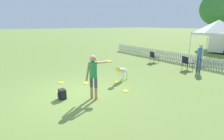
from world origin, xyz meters
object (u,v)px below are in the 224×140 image
(backpack_on_grass, at_px, (62,94))
(tree_left_grove, at_px, (218,8))
(frisbee_near_dog, at_px, (86,83))
(frisbee_midfield, at_px, (117,82))
(canopy_tent_secondary, at_px, (218,27))
(folding_chair_center, at_px, (154,56))
(leaping_dog, at_px, (122,70))
(frisbee_far_scatter, at_px, (61,83))
(handler_person, at_px, (94,72))
(spectator_standing, at_px, (200,55))
(frisbee_near_handler, at_px, (126,91))
(folding_chair_blue_left, at_px, (187,62))

(backpack_on_grass, distance_m, tree_left_grove, 21.84)
(frisbee_near_dog, xyz_separation_m, frisbee_midfield, (0.72, 1.34, 0.00))
(canopy_tent_secondary, bearing_deg, folding_chair_center, -108.42)
(leaping_dog, height_order, canopy_tent_secondary, canopy_tent_secondary)
(frisbee_near_dog, distance_m, frisbee_far_scatter, 1.23)
(folding_chair_center, bearing_deg, handler_person, 127.38)
(folding_chair_center, relative_size, spectator_standing, 0.50)
(frisbee_near_handler, xyz_separation_m, frisbee_far_scatter, (-2.65, -1.89, 0.00))
(leaping_dog, bearing_deg, spectator_standing, -130.84)
(frisbee_midfield, relative_size, spectator_standing, 0.16)
(leaping_dog, relative_size, folding_chair_blue_left, 1.38)
(folding_chair_center, distance_m, tree_left_grove, 13.84)
(tree_left_grove, bearing_deg, leaping_dog, -76.67)
(handler_person, height_order, spectator_standing, handler_person)
(frisbee_near_dog, height_order, spectator_standing, spectator_standing)
(backpack_on_grass, height_order, tree_left_grove, tree_left_grove)
(frisbee_near_handler, xyz_separation_m, canopy_tent_secondary, (-1.54, 10.70, 2.51))
(leaping_dog, bearing_deg, handler_person, 90.19)
(frisbee_midfield, xyz_separation_m, folding_chair_center, (-2.15, 4.95, 0.47))
(frisbee_near_handler, xyz_separation_m, frisbee_midfield, (-1.17, 0.41, 0.00))
(backpack_on_grass, bearing_deg, handler_person, 56.22)
(frisbee_near_dog, relative_size, tree_left_grove, 0.04)
(backpack_on_grass, xyz_separation_m, folding_chair_blue_left, (0.13, 7.88, 0.33))
(folding_chair_center, bearing_deg, frisbee_midfield, 125.54)
(spectator_standing, bearing_deg, leaping_dog, 87.34)
(folding_chair_blue_left, xyz_separation_m, spectator_standing, (0.65, 0.24, 0.49))
(frisbee_midfield, bearing_deg, frisbee_near_dog, -118.37)
(frisbee_midfield, xyz_separation_m, spectator_standing, (1.17, 5.23, 0.99))
(frisbee_far_scatter, distance_m, spectator_standing, 8.04)
(leaping_dog, height_order, backpack_on_grass, leaping_dog)
(backpack_on_grass, height_order, canopy_tent_secondary, canopy_tent_secondary)
(frisbee_midfield, height_order, folding_chair_blue_left, folding_chair_blue_left)
(canopy_tent_secondary, bearing_deg, folding_chair_blue_left, -80.53)
(frisbee_midfield, bearing_deg, canopy_tent_secondary, 92.05)
(handler_person, relative_size, frisbee_far_scatter, 6.56)
(frisbee_midfield, distance_m, tree_left_grove, 19.05)
(frisbee_near_handler, distance_m, canopy_tent_secondary, 11.10)
(leaping_dog, xyz_separation_m, tree_left_grove, (-4.18, 17.64, 4.09))
(leaping_dog, relative_size, frisbee_midfield, 4.62)
(frisbee_near_dog, bearing_deg, frisbee_far_scatter, -128.22)
(frisbee_midfield, bearing_deg, backpack_on_grass, -82.44)
(folding_chair_center, bearing_deg, frisbee_near_handler, 133.81)
(frisbee_far_scatter, xyz_separation_m, folding_chair_center, (-0.67, 7.25, 0.47))
(frisbee_near_handler, distance_m, frisbee_near_dog, 2.10)
(handler_person, bearing_deg, frisbee_midfield, 93.18)
(folding_chair_blue_left, relative_size, canopy_tent_secondary, 0.28)
(folding_chair_blue_left, height_order, canopy_tent_secondary, canopy_tent_secondary)
(frisbee_midfield, bearing_deg, folding_chair_blue_left, 84.10)
(backpack_on_grass, distance_m, spectator_standing, 8.19)
(frisbee_far_scatter, distance_m, tree_left_grove, 20.99)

